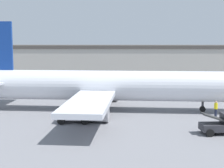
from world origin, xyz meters
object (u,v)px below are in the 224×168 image
at_px(airplane, 104,86).
at_px(belt_loader_truck, 223,124).
at_px(baggage_tug, 77,113).
at_px(ground_crew_worker, 216,108).

relative_size(airplane, belt_loader_truck, 10.17).
relative_size(baggage_tug, belt_loader_truck, 0.95).
bearing_deg(baggage_tug, ground_crew_worker, 10.82).
bearing_deg(ground_crew_worker, baggage_tug, 163.88).
height_order(airplane, belt_loader_truck, airplane).
relative_size(airplane, baggage_tug, 10.68).
bearing_deg(belt_loader_truck, airplane, 131.47).
distance_m(airplane, baggage_tug, 7.33).
distance_m(airplane, ground_crew_worker, 13.39).
distance_m(ground_crew_worker, baggage_tug, 15.75).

